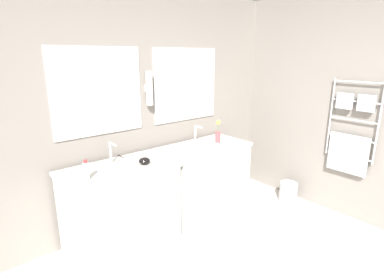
{
  "coord_description": "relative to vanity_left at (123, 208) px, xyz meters",
  "views": [
    {
      "loc": [
        -1.42,
        -0.66,
        1.88
      ],
      "look_at": [
        0.42,
        1.52,
        1.1
      ],
      "focal_mm": 28.0,
      "sensor_mm": 36.0,
      "label": 1
    }
  ],
  "objects": [
    {
      "name": "wall_back",
      "position": [
        0.25,
        0.4,
        0.88
      ],
      "size": [
        5.82,
        0.15,
        2.6
      ],
      "color": "gray",
      "rests_on": "ground_plane"
    },
    {
      "name": "wall_right",
      "position": [
        2.37,
        -0.82,
        0.86
      ],
      "size": [
        0.13,
        4.25,
        2.6
      ],
      "color": "gray",
      "rests_on": "ground_plane"
    },
    {
      "name": "vanity_left",
      "position": [
        0.0,
        0.0,
        0.0
      ],
      "size": [
        1.09,
        0.65,
        0.85
      ],
      "color": "white",
      "rests_on": "ground_plane"
    },
    {
      "name": "vanity_right",
      "position": [
        1.1,
        0.0,
        0.0
      ],
      "size": [
        1.09,
        0.65,
        0.85
      ],
      "color": "white",
      "rests_on": "ground_plane"
    },
    {
      "name": "faucet_left",
      "position": [
        0.0,
        0.18,
        0.53
      ],
      "size": [
        0.17,
        0.14,
        0.22
      ],
      "color": "silver",
      "rests_on": "vanity_left"
    },
    {
      "name": "faucet_right",
      "position": [
        1.1,
        0.18,
        0.53
      ],
      "size": [
        0.17,
        0.14,
        0.22
      ],
      "color": "silver",
      "rests_on": "vanity_right"
    },
    {
      "name": "toiletry_bottle",
      "position": [
        -0.34,
        -0.06,
        0.5
      ],
      "size": [
        0.05,
        0.05,
        0.18
      ],
      "color": "silver",
      "rests_on": "vanity_left"
    },
    {
      "name": "amenity_bowl",
      "position": [
        0.24,
        -0.05,
        0.45
      ],
      "size": [
        0.11,
        0.11,
        0.07
      ],
      "color": "black",
      "rests_on": "vanity_left"
    },
    {
      "name": "flower_vase",
      "position": [
        1.32,
        0.03,
        0.53
      ],
      "size": [
        0.06,
        0.06,
        0.28
      ],
      "color": "#CC4C51",
      "rests_on": "vanity_right"
    },
    {
      "name": "soap_dish",
      "position": [
        0.94,
        -0.07,
        0.44
      ],
      "size": [
        0.09,
        0.06,
        0.04
      ],
      "color": "white",
      "rests_on": "vanity_right"
    },
    {
      "name": "waste_bin",
      "position": [
        2.14,
        -0.5,
        -0.3
      ],
      "size": [
        0.23,
        0.23,
        0.26
      ],
      "color": "#B7B7BC",
      "rests_on": "ground_plane"
    }
  ]
}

